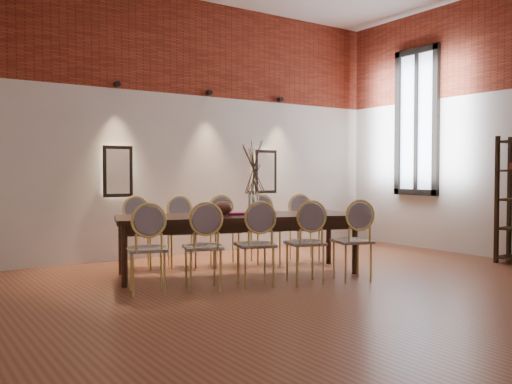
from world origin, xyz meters
TOP-DOWN VIEW (x-y plane):
  - floor at (0.00, 0.00)m, footprint 7.00×7.00m
  - wall_back at (0.00, 3.55)m, footprint 7.00×0.10m
  - brick_band_back at (0.00, 3.48)m, footprint 7.00×0.02m
  - niche_left at (-1.30, 3.45)m, footprint 0.36×0.06m
  - niche_right at (1.30, 3.45)m, footprint 0.36×0.06m
  - spot_fixture_left at (-1.30, 3.42)m, footprint 0.08×0.10m
  - spot_fixture_mid at (0.20, 3.42)m, footprint 0.08×0.10m
  - spot_fixture_right at (1.60, 3.42)m, footprint 0.08×0.10m
  - window_glass at (3.46, 2.00)m, footprint 0.02×0.78m
  - window_frame at (3.44, 2.00)m, footprint 0.08×0.90m
  - window_mullion at (3.44, 2.00)m, footprint 0.06×0.06m
  - dining_table at (-0.39, 1.61)m, footprint 3.15×1.82m
  - chair_near_a at (-1.76, 1.24)m, footprint 0.55×0.55m
  - chair_near_b at (-1.19, 1.06)m, footprint 0.55×0.55m
  - chair_near_c at (-0.62, 0.88)m, footprint 0.55×0.55m
  - chair_near_d at (-0.04, 0.70)m, footprint 0.55×0.55m
  - chair_near_e at (0.53, 0.52)m, footprint 0.55×0.55m
  - chair_far_a at (-1.30, 2.69)m, footprint 0.55×0.55m
  - chair_far_b at (-0.73, 2.51)m, footprint 0.55×0.55m
  - chair_far_c at (-0.16, 2.33)m, footprint 0.55×0.55m
  - chair_far_d at (0.41, 2.15)m, footprint 0.55×0.55m
  - chair_far_e at (0.98, 1.97)m, footprint 0.55×0.55m
  - vase at (-0.19, 1.55)m, footprint 0.14×0.14m
  - dried_branches at (-0.19, 1.55)m, footprint 0.50×0.50m
  - bowl at (-0.61, 1.62)m, footprint 0.24×0.24m
  - book at (-0.39, 1.61)m, footprint 0.30×0.25m

SIDE VIEW (x-z plane):
  - floor at x=0.00m, z-range -0.02..0.00m
  - dining_table at x=-0.39m, z-range 0.00..0.75m
  - chair_near_a at x=-1.76m, z-range 0.00..0.94m
  - chair_near_b at x=-1.19m, z-range 0.00..0.94m
  - chair_near_c at x=-0.62m, z-range 0.00..0.94m
  - chair_near_d at x=-0.04m, z-range 0.00..0.94m
  - chair_near_e at x=0.53m, z-range 0.00..0.94m
  - chair_far_a at x=-1.30m, z-range 0.00..0.94m
  - chair_far_b at x=-0.73m, z-range 0.00..0.94m
  - chair_far_c at x=-0.16m, z-range 0.00..0.94m
  - chair_far_d at x=0.41m, z-range 0.00..0.94m
  - chair_far_e at x=0.98m, z-range 0.00..0.94m
  - book at x=-0.39m, z-range 0.75..0.78m
  - bowl at x=-0.61m, z-range 0.75..0.93m
  - vase at x=-0.19m, z-range 0.75..1.05m
  - niche_left at x=-1.30m, z-range 0.97..1.63m
  - niche_right at x=1.30m, z-range 0.97..1.63m
  - dried_branches at x=-0.19m, z-range 1.00..1.70m
  - wall_back at x=0.00m, z-range 0.00..4.00m
  - window_glass at x=3.46m, z-range 0.96..3.34m
  - window_frame at x=3.44m, z-range 0.90..3.40m
  - window_mullion at x=3.44m, z-range 0.95..3.35m
  - spot_fixture_left at x=-1.30m, z-range 2.51..2.59m
  - spot_fixture_mid at x=0.20m, z-range 2.51..2.59m
  - spot_fixture_right at x=1.60m, z-range 2.51..2.59m
  - brick_band_back at x=0.00m, z-range 2.50..4.00m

